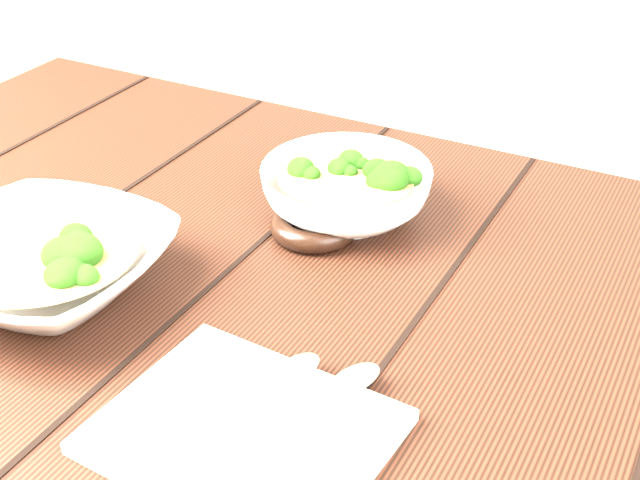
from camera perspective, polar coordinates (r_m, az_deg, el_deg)
table at (r=0.96m, az=-4.63°, el=-8.36°), size 1.20×0.80×0.75m
soup_bowl_front at (r=0.89m, az=-17.29°, el=-1.46°), size 0.25×0.25×0.07m
soup_bowl_back at (r=0.98m, az=1.67°, el=3.22°), size 0.24×0.24×0.07m
trivet at (r=0.95m, az=-0.37°, el=0.94°), size 0.11×0.11×0.02m
napkin at (r=0.71m, az=-4.89°, el=-12.12°), size 0.23×0.19×0.01m
spoon_left at (r=0.73m, az=-3.44°, el=-9.54°), size 0.06×0.18×0.01m
spoon_right at (r=0.73m, az=0.23°, el=-10.03°), size 0.08×0.17×0.01m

